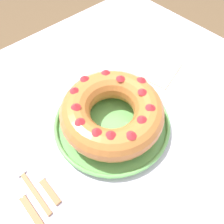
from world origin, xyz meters
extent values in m
plane|color=brown|center=(0.00, 0.00, 0.00)|extent=(8.00, 8.00, 0.00)
cube|color=silver|center=(0.00, 0.00, 0.74)|extent=(1.25, 1.15, 0.03)
cylinder|color=brown|center=(0.55, 0.51, 0.36)|extent=(0.06, 0.06, 0.72)
cylinder|color=#6BB760|center=(-0.02, 0.01, 0.76)|extent=(0.34, 0.34, 0.01)
torus|color=#6BB760|center=(-0.02, 0.01, 0.77)|extent=(0.35, 0.35, 0.01)
torus|color=#C67538|center=(-0.02, 0.01, 0.82)|extent=(0.30, 0.30, 0.09)
cone|color=red|center=(-0.09, -0.07, 0.87)|extent=(0.04, 0.04, 0.01)
cone|color=red|center=(-0.05, -0.10, 0.87)|extent=(0.04, 0.04, 0.01)
cone|color=red|center=(0.00, -0.09, 0.87)|extent=(0.04, 0.04, 0.01)
cone|color=red|center=(0.04, -0.08, 0.87)|extent=(0.04, 0.04, 0.01)
cone|color=red|center=(0.07, -0.02, 0.87)|extent=(0.04, 0.04, 0.01)
cone|color=red|center=(0.10, 0.01, 0.87)|extent=(0.04, 0.04, 0.01)
cone|color=red|center=(0.06, 0.06, 0.87)|extent=(0.03, 0.03, 0.01)
cone|color=red|center=(0.04, 0.10, 0.87)|extent=(0.04, 0.04, 0.01)
cone|color=red|center=(-0.02, 0.13, 0.87)|extent=(0.04, 0.04, 0.01)
cone|color=red|center=(-0.07, 0.11, 0.87)|extent=(0.04, 0.04, 0.01)
cone|color=red|center=(-0.10, 0.06, 0.87)|extent=(0.03, 0.03, 0.01)
cone|color=red|center=(-0.12, 0.02, 0.87)|extent=(0.03, 0.03, 0.01)
cone|color=red|center=(-0.11, -0.04, 0.87)|extent=(0.03, 0.03, 0.01)
cube|color=#936038|center=(-0.31, -0.02, 0.76)|extent=(0.01, 0.14, 0.01)
cube|color=silver|center=(-0.31, 0.08, 0.76)|extent=(0.02, 0.05, 0.01)
cube|color=#936038|center=(-0.34, -0.05, 0.76)|extent=(0.02, 0.10, 0.01)
cube|color=silver|center=(-0.34, 0.06, 0.76)|extent=(0.02, 0.12, 0.00)
cube|color=#936038|center=(-0.28, -0.04, 0.76)|extent=(0.02, 0.08, 0.01)
cube|color=silver|center=(-0.28, 0.05, 0.76)|extent=(0.02, 0.10, 0.00)
cube|color=beige|center=(0.28, 0.06, 0.76)|extent=(0.18, 0.15, 0.00)
camera|label=1|loc=(-0.26, -0.26, 1.34)|focal=35.00mm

